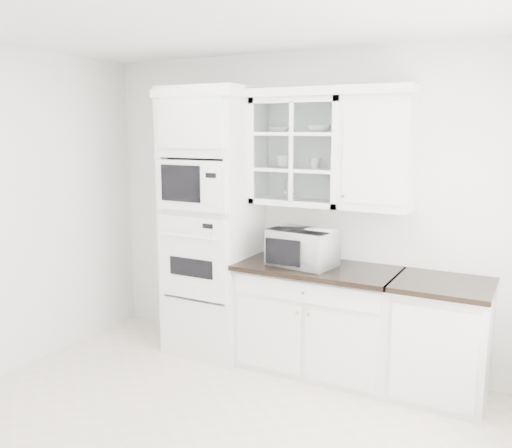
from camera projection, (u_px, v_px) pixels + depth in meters
The scene contains 13 objects.
ground at pixel (193, 445), 3.54m from camera, with size 4.00×3.50×0.01m, color beige.
room_shell at pixel (225, 169), 3.60m from camera, with size 4.00×3.50×2.70m.
oven_column at pixel (212, 223), 4.91m from camera, with size 0.76×0.68×2.40m.
base_cabinet_run at pixel (318, 318), 4.58m from camera, with size 1.32×0.67×0.92m.
extra_base_cabinet at pixel (440, 339), 4.12m from camera, with size 0.72×0.67×0.92m.
upper_cabinet_glass at pixel (299, 152), 4.58m from camera, with size 0.80×0.33×0.90m.
upper_cabinet_solid at pixel (378, 153), 4.26m from camera, with size 0.55×0.33×0.90m, color white.
crown_molding at pixel (287, 93), 4.52m from camera, with size 2.14×0.38×0.07m, color white.
countertop_microwave at pixel (303, 247), 4.50m from camera, with size 0.52×0.43×0.30m, color white.
bowl_a at pixel (280, 130), 4.64m from camera, with size 0.19×0.19×0.05m, color white.
bowl_b at pixel (319, 129), 4.45m from camera, with size 0.19×0.19×0.06m, color white.
cup_a at pixel (284, 161), 4.67m from camera, with size 0.13×0.13×0.11m, color white.
cup_b at pixel (315, 163), 4.53m from camera, with size 0.10×0.10×0.09m, color white.
Camera 1 is at (1.89, -2.65, 2.04)m, focal length 38.00 mm.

